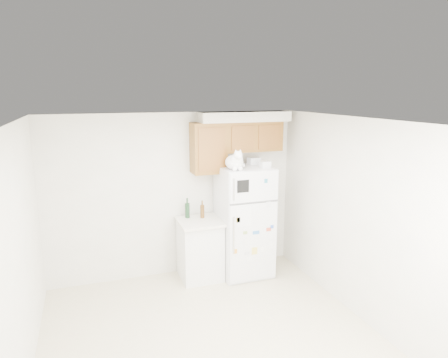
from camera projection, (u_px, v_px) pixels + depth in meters
name	position (u px, v px, depth m)	size (l,w,h in m)	color
ground_plane	(215.00, 345.00, 4.50)	(3.80, 4.00, 0.01)	beige
room_shell	(218.00, 196.00, 4.41)	(3.84, 4.04, 2.52)	silver
refrigerator	(244.00, 221.00, 6.12)	(0.76, 0.78, 1.70)	white
base_counter	(200.00, 249.00, 6.05)	(0.64, 0.64, 0.92)	white
cat	(235.00, 162.00, 5.69)	(0.31, 0.45, 0.32)	white
storage_box_back	(254.00, 161.00, 6.15)	(0.18, 0.13, 0.10)	white
storage_box_front	(265.00, 164.00, 5.88)	(0.15, 0.11, 0.09)	white
bottle_green	(187.00, 208.00, 6.03)	(0.07, 0.07, 0.31)	#19381E
bottle_amber	(202.00, 209.00, 6.03)	(0.06, 0.06, 0.27)	#593814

